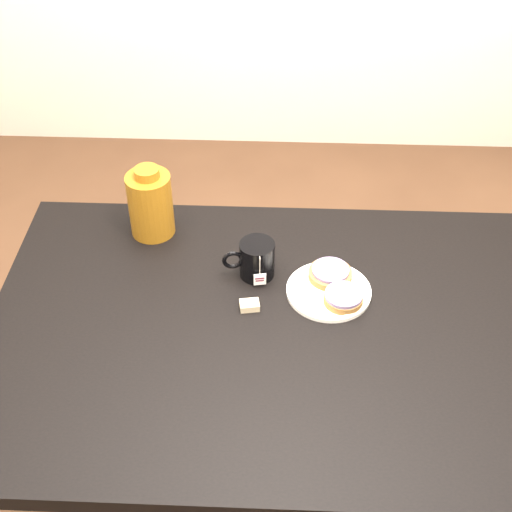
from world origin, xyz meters
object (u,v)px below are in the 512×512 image
Objects in this scene: bagel_back at (330,273)px; bagel_front at (343,298)px; mug at (256,259)px; plate at (329,291)px; table at (291,352)px; bagel_package at (150,203)px; teabag_pouch at (250,305)px.

bagel_back is 1.00× the size of bagel_front.
bagel_front is 0.82× the size of mug.
table is at bearing -126.98° from plate.
bagel_package is at bearing 151.99° from bagel_front.
mug reaches higher than bagel_front.
bagel_package is at bearing 133.97° from teabag_pouch.
bagel_package reaches higher than teabag_pouch.
mug is 2.99× the size of teabag_pouch.
table is 10.40× the size of mug.
plate is at bearing -29.29° from mug.
teabag_pouch is (-0.19, -0.10, -0.01)m from bagel_back.
teabag_pouch reaches higher than table.
bagel_back is at bearing 60.25° from table.
bagel_front is (0.12, 0.08, 0.11)m from table.
teabag_pouch is at bearing -105.41° from mug.
teabag_pouch reaches higher than plate.
plate is 1.82× the size of bagel_back.
table is 0.17m from plate.
bagel_package reaches higher than bagel_front.
table is 12.62× the size of bagel_back.
bagel_front is at bearing 4.93° from teabag_pouch.
plate is 0.05m from bagel_front.
mug is 0.32m from bagel_package.
table is at bearing -73.72° from mug.
bagel_package is (-0.45, 0.22, 0.08)m from plate.
bagel_front is at bearing -72.00° from bagel_back.
teabag_pouch is at bearing -175.07° from bagel_front.
bagel_package reaches higher than mug.
mug is (-0.18, 0.06, 0.04)m from plate.
bagel_back is 2.47× the size of teabag_pouch.
teabag_pouch is at bearing 150.09° from table.
table is at bearing -119.75° from bagel_back.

